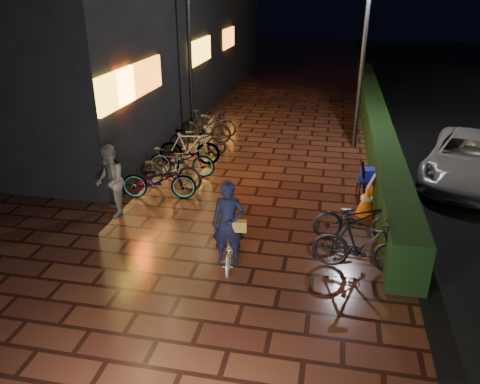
% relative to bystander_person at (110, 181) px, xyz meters
% --- Properties ---
extents(ground, '(80.00, 80.00, 0.00)m').
position_rel_bystander_person_xyz_m(ground, '(3.09, 0.03, -0.85)').
color(ground, '#381911').
rests_on(ground, ground).
extents(hedge, '(0.70, 20.00, 1.00)m').
position_rel_bystander_person_xyz_m(hedge, '(6.39, 8.03, -0.35)').
color(hedge, black).
rests_on(hedge, ground).
extents(bystander_person, '(0.97, 1.03, 1.69)m').
position_rel_bystander_person_xyz_m(bystander_person, '(0.00, 0.00, 0.00)').
color(bystander_person, '#5A595C').
rests_on(bystander_person, ground).
extents(van, '(3.51, 5.07, 1.29)m').
position_rel_bystander_person_xyz_m(van, '(8.65, 3.80, -0.20)').
color(van, '#9E9DA2').
rests_on(van, ground).
extents(lamp_post_hedge, '(0.48, 0.23, 5.04)m').
position_rel_bystander_person_xyz_m(lamp_post_hedge, '(5.66, 6.21, 1.93)').
color(lamp_post_hedge, black).
rests_on(lamp_post_hedge, ground).
extents(lamp_post_sf, '(0.49, 0.23, 5.18)m').
position_rel_bystander_person_xyz_m(lamp_post_sf, '(0.02, 6.44, 2.00)').
color(lamp_post_sf, black).
rests_on(lamp_post_sf, ground).
extents(cyclist, '(0.67, 1.28, 1.77)m').
position_rel_bystander_person_xyz_m(cyclist, '(3.17, -1.65, -0.19)').
color(cyclist, silver).
rests_on(cyclist, ground).
extents(traffic_barrier, '(0.78, 1.73, 0.70)m').
position_rel_bystander_person_xyz_m(traffic_barrier, '(5.98, 1.78, -0.50)').
color(traffic_barrier, orange).
rests_on(traffic_barrier, ground).
extents(cart_assembly, '(0.61, 0.64, 1.05)m').
position_rel_bystander_person_xyz_m(cart_assembly, '(5.89, 2.27, -0.30)').
color(cart_assembly, black).
rests_on(cart_assembly, ground).
extents(parked_bikes_storefront, '(2.11, 6.43, 1.09)m').
position_rel_bystander_person_xyz_m(parked_bikes_storefront, '(0.76, 3.70, -0.33)').
color(parked_bikes_storefront, black).
rests_on(parked_bikes_storefront, ground).
extents(parked_bikes_hedge, '(1.95, 1.97, 1.09)m').
position_rel_bystander_person_xyz_m(parked_bikes_hedge, '(5.59, -0.63, -0.33)').
color(parked_bikes_hedge, black).
rests_on(parked_bikes_hedge, ground).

